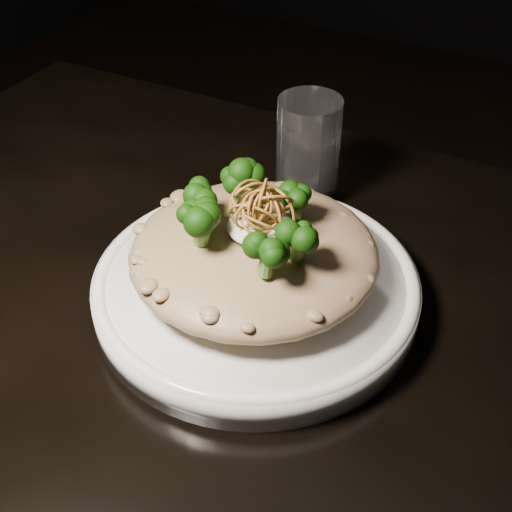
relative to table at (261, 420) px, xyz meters
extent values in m
cube|color=black|center=(0.00, 0.00, 0.06)|extent=(1.10, 0.80, 0.04)
cylinder|color=black|center=(-0.48, 0.33, -0.31)|extent=(0.05, 0.05, 0.71)
cylinder|color=white|center=(-0.04, 0.06, 0.10)|extent=(0.29, 0.29, 0.03)
ellipsoid|color=brown|center=(-0.04, 0.06, 0.14)|extent=(0.22, 0.22, 0.05)
ellipsoid|color=white|center=(-0.03, 0.06, 0.17)|extent=(0.06, 0.06, 0.02)
cylinder|color=white|center=(-0.07, 0.24, 0.14)|extent=(0.09, 0.09, 0.12)
camera|label=1|loc=(0.19, -0.37, 0.53)|focal=50.00mm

